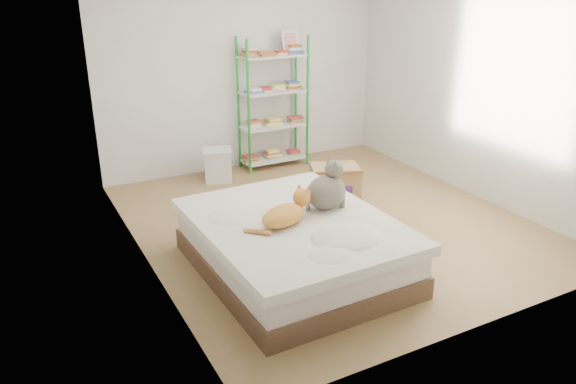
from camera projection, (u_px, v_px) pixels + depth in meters
room at (332, 99)px, 5.40m from camera, size 3.81×4.21×2.61m
bed at (294, 246)px, 4.85m from camera, size 1.57×1.95×0.49m
orange_cat at (284, 213)px, 4.62m from camera, size 0.60×0.45×0.22m
grey_cat at (326, 185)px, 4.90m from camera, size 0.40×0.33×0.45m
shelf_unit at (274, 102)px, 7.24m from camera, size 0.88×0.36×1.74m
cardboard_box at (335, 182)px, 6.43m from camera, size 0.66×0.67×0.43m
white_bin at (218, 165)px, 6.94m from camera, size 0.43×0.40×0.41m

